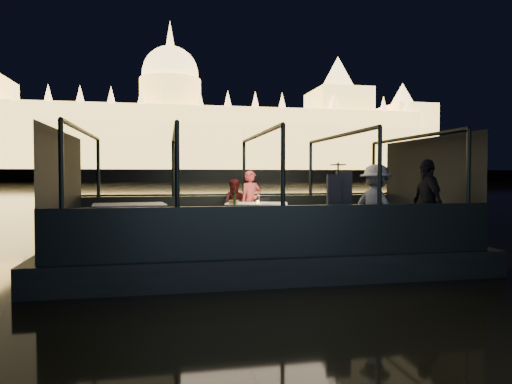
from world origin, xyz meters
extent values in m
plane|color=black|center=(0.00, 80.00, 0.00)|extent=(500.00, 500.00, 0.00)
cube|color=black|center=(0.00, 0.00, 0.00)|extent=(8.60, 4.40, 1.00)
cube|color=black|center=(0.00, 0.00, 0.48)|extent=(8.00, 4.00, 0.04)
cube|color=black|center=(0.00, 2.00, 0.95)|extent=(8.00, 0.08, 0.90)
cube|color=black|center=(0.00, -2.00, 0.95)|extent=(8.00, 0.08, 0.90)
cube|color=#423D33|center=(0.00, 210.00, 1.00)|extent=(400.00, 140.00, 6.00)
cube|color=white|center=(0.15, 1.03, 0.89)|extent=(1.66, 1.37, 0.77)
cube|color=silver|center=(-2.78, 0.66, 0.89)|extent=(1.64, 1.27, 0.81)
cube|color=black|center=(-0.34, 1.48, 0.95)|extent=(0.38, 0.38, 0.81)
cube|color=black|center=(0.41, 1.48, 0.95)|extent=(0.46, 0.46, 0.85)
imported|color=#F25858|center=(0.14, 1.75, 1.25)|extent=(0.64, 0.51, 1.55)
imported|color=#441313|center=(-0.26, 1.75, 1.25)|extent=(0.79, 0.72, 1.34)
imported|color=white|center=(1.96, -1.55, 1.35)|extent=(0.98, 1.21, 1.64)
imported|color=black|center=(3.18, -1.29, 1.35)|extent=(0.52, 1.07, 1.75)
cylinder|color=#133616|center=(-0.45, 0.61, 1.42)|extent=(0.06, 0.06, 0.28)
cylinder|color=olive|center=(-0.45, 0.80, 1.31)|extent=(0.28, 0.28, 0.09)
cylinder|color=yellow|center=(0.12, 0.79, 1.31)|extent=(0.05, 0.05, 0.08)
cylinder|color=white|center=(0.27, 0.65, 1.27)|extent=(0.29, 0.29, 0.01)
cylinder|color=white|center=(-0.30, 1.02, 1.27)|extent=(0.32, 0.32, 0.02)
camera|label=1|loc=(-1.98, -9.63, 1.91)|focal=32.00mm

